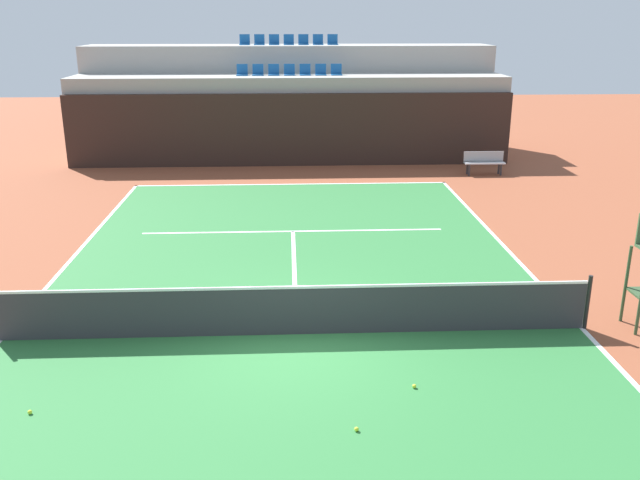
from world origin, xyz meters
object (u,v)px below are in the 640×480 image
(player_bench, at_px, (484,161))
(tennis_ball_0, at_px, (357,429))
(tennis_ball_1, at_px, (30,412))
(tennis_net, at_px, (296,310))
(tennis_ball_2, at_px, (414,386))

(player_bench, distance_m, tennis_ball_0, 17.63)
(player_bench, relative_size, tennis_ball_0, 22.73)
(player_bench, distance_m, tennis_ball_1, 19.36)
(tennis_net, distance_m, tennis_ball_2, 2.80)
(tennis_net, xyz_separation_m, player_bench, (7.23, 13.24, -0.00))
(player_bench, height_order, tennis_ball_0, player_bench)
(player_bench, bearing_deg, tennis_net, -118.65)
(tennis_ball_0, bearing_deg, tennis_net, 104.37)
(tennis_ball_2, bearing_deg, tennis_net, 132.36)
(tennis_ball_1, distance_m, tennis_ball_2, 5.91)
(tennis_net, distance_m, tennis_ball_0, 3.32)
(player_bench, xyz_separation_m, tennis_ball_0, (-6.42, -16.42, -0.46))
(player_bench, xyz_separation_m, tennis_ball_2, (-5.37, -15.27, -0.46))
(tennis_ball_0, distance_m, tennis_ball_1, 4.89)
(tennis_net, height_order, tennis_ball_2, tennis_net)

